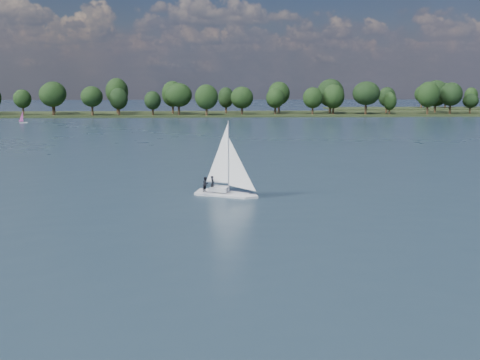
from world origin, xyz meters
name	(u,v)px	position (x,y,z in m)	size (l,w,h in m)	color
ground	(266,141)	(0.00, 100.00, 0.00)	(700.00, 700.00, 0.00)	#233342
far_shore	(241,115)	(0.00, 212.00, 0.00)	(660.00, 40.00, 1.50)	black
sailboat	(223,174)	(-11.51, 36.66, 2.62)	(7.33, 4.75, 9.40)	silver
dinghy_pink	(23,120)	(-78.24, 163.83, 1.03)	(2.94, 1.93, 4.37)	silver
treeline	(218,97)	(-10.12, 208.77, 8.03)	(562.40, 73.49, 17.76)	black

